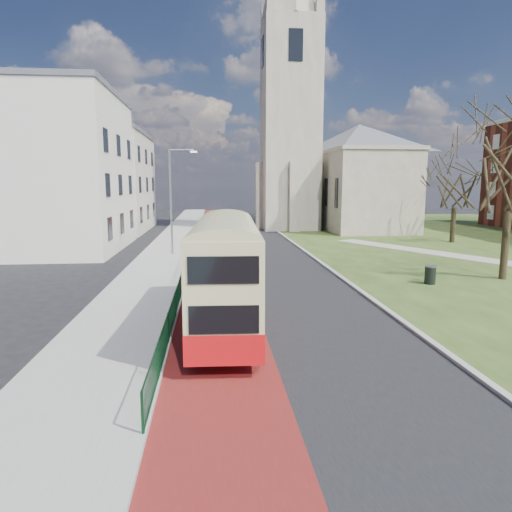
{
  "coord_description": "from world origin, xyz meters",
  "views": [
    {
      "loc": [
        -1.39,
        -17.36,
        5.49
      ],
      "look_at": [
        0.72,
        4.53,
        2.0
      ],
      "focal_mm": 32.0,
      "sensor_mm": 36.0,
      "label": 1
    }
  ],
  "objects": [
    {
      "name": "winter_tree_far",
      "position": [
        21.15,
        23.42,
        5.87
      ],
      "size": [
        6.84,
        6.84,
        8.43
      ],
      "rotation": [
        0.0,
        0.0,
        -0.22
      ],
      "color": "black",
      "rests_on": "grass_green"
    },
    {
      "name": "grass_green",
      "position": [
        26.0,
        22.0,
        0.02
      ],
      "size": [
        40.0,
        80.0,
        0.04
      ],
      "primitive_type": "cube",
      "color": "#2B4418",
      "rests_on": "ground"
    },
    {
      "name": "litter_bin",
      "position": [
        10.49,
        6.15,
        0.55
      ],
      "size": [
        0.7,
        0.7,
        1.02
      ],
      "rotation": [
        0.0,
        0.0,
        -0.1
      ],
      "color": "black",
      "rests_on": "grass_green"
    },
    {
      "name": "ground",
      "position": [
        0.0,
        0.0,
        0.0
      ],
      "size": [
        160.0,
        160.0,
        0.0
      ],
      "primitive_type": "plane",
      "color": "black",
      "rests_on": "ground"
    },
    {
      "name": "kerb_west",
      "position": [
        -3.0,
        20.0,
        0.07
      ],
      "size": [
        0.25,
        120.0,
        0.13
      ],
      "primitive_type": "cube",
      "color": "#999993",
      "rests_on": "ground"
    },
    {
      "name": "street_block_far",
      "position": [
        -14.0,
        38.0,
        5.76
      ],
      "size": [
        10.3,
        16.3,
        11.5
      ],
      "color": "beige",
      "rests_on": "ground"
    },
    {
      "name": "street_block_near",
      "position": [
        -14.0,
        22.0,
        6.51
      ],
      "size": [
        10.3,
        14.3,
        13.0
      ],
      "color": "silver",
      "rests_on": "ground"
    },
    {
      "name": "bus_lane",
      "position": [
        -1.2,
        20.0,
        0.01
      ],
      "size": [
        3.4,
        120.0,
        0.01
      ],
      "primitive_type": "cube",
      "color": "#591414",
      "rests_on": "ground"
    },
    {
      "name": "kerb_east",
      "position": [
        6.1,
        22.0,
        0.07
      ],
      "size": [
        0.25,
        80.0,
        0.13
      ],
      "primitive_type": "cube",
      "color": "#999993",
      "rests_on": "ground"
    },
    {
      "name": "pavement_west",
      "position": [
        -5.0,
        20.0,
        0.06
      ],
      "size": [
        4.0,
        120.0,
        0.12
      ],
      "primitive_type": "cube",
      "color": "gray",
      "rests_on": "ground"
    },
    {
      "name": "gothic_church",
      "position": [
        12.56,
        38.0,
        13.13
      ],
      "size": [
        16.38,
        18.0,
        40.0
      ],
      "color": "gray",
      "rests_on": "ground"
    },
    {
      "name": "pedestrian_railing",
      "position": [
        -2.95,
        4.0,
        0.55
      ],
      "size": [
        0.07,
        24.0,
        1.12
      ],
      "color": "#0C371C",
      "rests_on": "ground"
    },
    {
      "name": "road_carriageway",
      "position": [
        1.5,
        20.0,
        0.01
      ],
      "size": [
        9.0,
        120.0,
        0.01
      ],
      "primitive_type": "cube",
      "color": "black",
      "rests_on": "ground"
    },
    {
      "name": "streetlamp",
      "position": [
        -4.35,
        18.0,
        4.59
      ],
      "size": [
        2.13,
        0.18,
        8.0
      ],
      "color": "gray",
      "rests_on": "pavement_west"
    },
    {
      "name": "bus",
      "position": [
        -0.9,
        -0.36,
        2.35
      ],
      "size": [
        2.7,
        9.92,
        4.11
      ],
      "rotation": [
        0.0,
        0.0,
        -0.04
      ],
      "color": "#B41013",
      "rests_on": "ground"
    }
  ]
}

